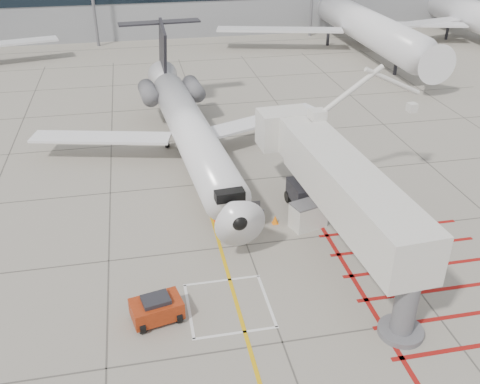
{
  "coord_description": "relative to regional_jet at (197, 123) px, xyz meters",
  "views": [
    {
      "loc": [
        -5.51,
        -21.45,
        18.24
      ],
      "look_at": [
        0.0,
        6.0,
        2.5
      ],
      "focal_mm": 40.0,
      "sensor_mm": 36.0,
      "label": 1
    }
  ],
  "objects": [
    {
      "name": "bg_aircraft_c",
      "position": [
        25.22,
        32.33,
        2.04
      ],
      "size": [
        36.59,
        40.66,
        12.2
      ],
      "primitive_type": null,
      "color": "silver",
      "rests_on": "ground_plane"
    },
    {
      "name": "ground_plane",
      "position": [
        1.58,
        -13.67,
        -4.06
      ],
      "size": [
        260.0,
        260.0,
        0.0
      ],
      "primitive_type": "plane",
      "color": "gray",
      "rests_on": "ground"
    },
    {
      "name": "regional_jet",
      "position": [
        0.0,
        0.0,
        0.0
      ],
      "size": [
        27.0,
        32.88,
        8.12
      ],
      "primitive_type": null,
      "rotation": [
        0.0,
        0.0,
        0.08
      ],
      "color": "white",
      "rests_on": "ground_plane"
    },
    {
      "name": "jet_bridge",
      "position": [
        6.78,
        -11.89,
        -0.36
      ],
      "size": [
        9.98,
        19.05,
        7.4
      ],
      "primitive_type": null,
      "rotation": [
        0.0,
        0.0,
        0.07
      ],
      "color": "silver",
      "rests_on": "ground_plane"
    },
    {
      "name": "pushback_tug",
      "position": [
        -4.01,
        -14.97,
        -3.36
      ],
      "size": [
        2.68,
        1.99,
        1.41
      ],
      "primitive_type": null,
      "rotation": [
        0.0,
        0.0,
        0.21
      ],
      "color": "#992C0E",
      "rests_on": "ground_plane"
    },
    {
      "name": "cone_side",
      "position": [
        3.83,
        -7.7,
        -3.77
      ],
      "size": [
        0.41,
        0.41,
        0.57
      ],
      "primitive_type": "cone",
      "color": "orange",
      "rests_on": "ground_plane"
    },
    {
      "name": "cone_nose",
      "position": [
        0.25,
        -6.72,
        -3.8
      ],
      "size": [
        0.37,
        0.37,
        0.51
      ],
      "primitive_type": "cone",
      "color": "#E93F0C",
      "rests_on": "ground_plane"
    },
    {
      "name": "ground_power_unit",
      "position": [
        5.73,
        -8.43,
        -3.22
      ],
      "size": [
        2.4,
        1.82,
        1.69
      ],
      "primitive_type": null,
      "rotation": [
        0.0,
        0.0,
        0.3
      ],
      "color": "silver",
      "rests_on": "ground_plane"
    },
    {
      "name": "baggage_cart",
      "position": [
        2.16,
        -7.17,
        -3.47
      ],
      "size": [
        1.88,
        1.2,
        1.18
      ],
      "primitive_type": null,
      "rotation": [
        0.0,
        0.0,
        -0.01
      ],
      "color": "#56565B",
      "rests_on": "ground_plane"
    }
  ]
}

